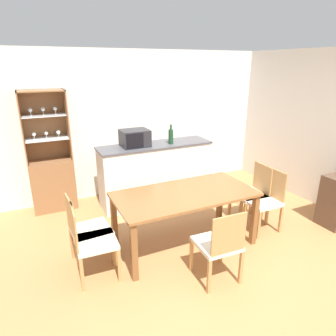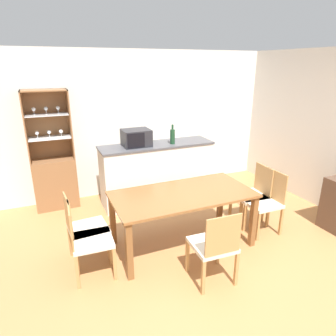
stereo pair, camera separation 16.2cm
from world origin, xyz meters
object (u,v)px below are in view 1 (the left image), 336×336
object	(u,v)px
dining_table	(185,200)
dining_chair_side_right_near	(265,200)
dining_chair_side_left_far	(87,230)
microwave	(135,138)
dining_chair_side_right_far	(252,193)
dining_chair_side_left_near	(92,241)
wine_bottle	(171,136)
display_cabinet	(52,176)
dining_chair_head_near	(219,244)

from	to	relation	value
dining_table	dining_chair_side_right_near	xyz separation A→B (m)	(1.23, -0.14, -0.20)
dining_chair_side_left_far	microwave	bearing A→B (deg)	136.21
dining_chair_side_right_far	dining_chair_side_left_near	world-z (taller)	same
dining_chair_side_right_near	dining_chair_side_left_far	bearing A→B (deg)	84.95
dining_chair_side_left_near	wine_bottle	size ratio (longest dim) A/B	2.73
display_cabinet	dining_chair_side_right_far	size ratio (longest dim) A/B	2.18
dining_chair_side_left_near	wine_bottle	distance (m)	2.34
dining_chair_side_right_near	microwave	xyz separation A→B (m)	(-1.38, 1.57, 0.72)
dining_chair_side_right_near	dining_chair_head_near	xyz separation A→B (m)	(-1.24, -0.65, 0.00)
dining_chair_side_right_far	dining_chair_head_near	world-z (taller)	same
display_cabinet	dining_chair_head_near	xyz separation A→B (m)	(1.44, -2.68, -0.12)
dining_table	microwave	distance (m)	1.53
display_cabinet	dining_chair_side_left_near	xyz separation A→B (m)	(0.21, -2.02, -0.12)
microwave	dining_table	bearing A→B (deg)	-84.03
dining_chair_head_near	dining_chair_side_left_near	world-z (taller)	same
display_cabinet	dining_chair_side_left_far	distance (m)	1.77
microwave	wine_bottle	world-z (taller)	wine_bottle
microwave	wine_bottle	distance (m)	0.61
dining_chair_side_right_near	dining_chair_side_right_far	world-z (taller)	same
dining_chair_side_left_near	microwave	distance (m)	2.03
dining_chair_side_left_far	microwave	size ratio (longest dim) A/B	2.00
dining_chair_side_left_near	dining_table	bearing A→B (deg)	98.99
dining_chair_side_left_near	display_cabinet	bearing A→B (deg)	-171.28
dining_chair_side_left_far	microwave	distance (m)	1.84
dining_chair_side_right_far	microwave	world-z (taller)	microwave
dining_table	dining_chair_side_left_near	world-z (taller)	dining_chair_side_left_near
dining_chair_head_near	wine_bottle	bearing A→B (deg)	80.66
dining_chair_side_left_near	dining_chair_head_near	bearing A→B (deg)	64.86
dining_chair_head_near	microwave	world-z (taller)	microwave
wine_bottle	dining_chair_head_near	bearing A→B (deg)	-102.00
wine_bottle	microwave	bearing A→B (deg)	169.82
dining_chair_side_right_near	microwave	bearing A→B (deg)	42.58
dining_chair_head_near	dining_chair_side_left_near	distance (m)	1.39
dining_chair_side_right_near	wine_bottle	size ratio (longest dim) A/B	2.73
dining_table	dining_chair_side_right_far	bearing A→B (deg)	6.10
dining_chair_head_near	dining_chair_side_left_near	size ratio (longest dim) A/B	1.00
dining_chair_side_right_near	dining_chair_side_left_near	bearing A→B (deg)	91.08
dining_chair_side_right_far	dining_chair_side_left_near	bearing A→B (deg)	100.29
dining_table	dining_chair_side_left_far	bearing A→B (deg)	173.89
dining_table	microwave	world-z (taller)	microwave
dining_chair_side_right_near	dining_chair_side_right_far	size ratio (longest dim) A/B	1.00
dining_chair_side_right_far	wine_bottle	world-z (taller)	wine_bottle
dining_table	dining_chair_side_left_far	distance (m)	1.26
wine_bottle	dining_table	bearing A→B (deg)	-108.63
dining_chair_side_left_far	dining_table	bearing A→B (deg)	79.92
dining_table	dining_chair_head_near	world-z (taller)	dining_chair_head_near
dining_chair_side_right_far	dining_chair_side_right_near	bearing A→B (deg)	-175.81
microwave	dining_chair_side_right_far	bearing A→B (deg)	-43.22
dining_table	dining_chair_head_near	xyz separation A→B (m)	(-0.00, -0.79, -0.20)
dining_chair_side_right_near	microwave	world-z (taller)	microwave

